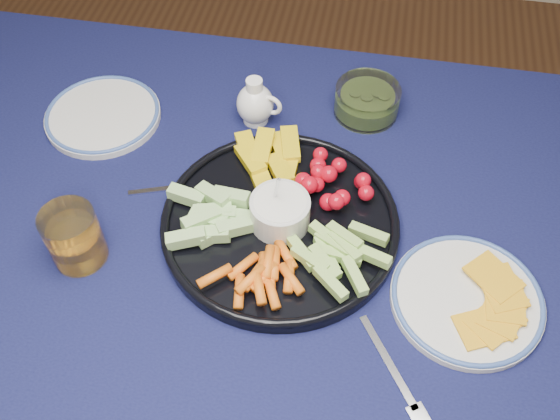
% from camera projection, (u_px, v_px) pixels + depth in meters
% --- Properties ---
extents(dining_table, '(1.67, 1.07, 0.75)m').
position_uv_depth(dining_table, '(221.00, 266.00, 1.11)').
color(dining_table, '#4D2C19').
rests_on(dining_table, ground).
extents(crudite_platter, '(0.40, 0.40, 0.13)m').
position_uv_depth(crudite_platter, '(278.00, 220.00, 1.03)').
color(crudite_platter, black).
rests_on(crudite_platter, dining_table).
extents(creamer_pitcher, '(0.09, 0.07, 0.10)m').
position_uv_depth(creamer_pitcher, '(256.00, 104.00, 1.18)').
color(creamer_pitcher, white).
rests_on(creamer_pitcher, dining_table).
extents(pickle_bowl, '(0.13, 0.13, 0.06)m').
position_uv_depth(pickle_bowl, '(367.00, 102.00, 1.21)').
color(pickle_bowl, silver).
rests_on(pickle_bowl, dining_table).
extents(cheese_plate, '(0.24, 0.24, 0.03)m').
position_uv_depth(cheese_plate, '(467.00, 298.00, 0.96)').
color(cheese_plate, silver).
rests_on(cheese_plate, dining_table).
extents(juice_tumbler, '(0.09, 0.09, 0.10)m').
position_uv_depth(juice_tumbler, '(75.00, 239.00, 0.98)').
color(juice_tumbler, silver).
rests_on(juice_tumbler, dining_table).
extents(fork_left, '(0.15, 0.07, 0.00)m').
position_uv_depth(fork_left, '(181.00, 187.00, 1.11)').
color(fork_left, silver).
rests_on(fork_left, dining_table).
extents(fork_right, '(0.12, 0.17, 0.00)m').
position_uv_depth(fork_right, '(399.00, 381.00, 0.88)').
color(fork_right, silver).
rests_on(fork_right, dining_table).
extents(side_plate_extra, '(0.22, 0.22, 0.02)m').
position_uv_depth(side_plate_extra, '(103.00, 115.00, 1.21)').
color(side_plate_extra, silver).
rests_on(side_plate_extra, dining_table).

